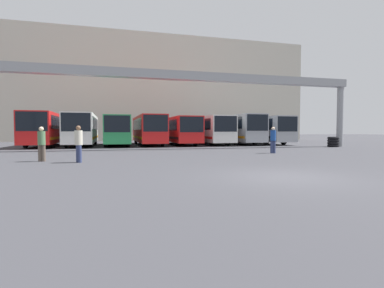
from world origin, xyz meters
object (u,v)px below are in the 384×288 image
Objects in this scene: bus_slot_0 at (47,128)px; bus_slot_4 at (178,129)px; bus_slot_3 at (148,129)px; pedestrian_mid_left at (273,139)px; bus_slot_2 at (116,129)px; pedestrian_near_center at (79,143)px; pedestrian_mid_right at (42,143)px; bus_slot_1 at (82,128)px; bus_slot_6 at (233,128)px; bus_slot_5 at (208,129)px; bus_slot_7 at (262,129)px; tire_stack at (333,142)px.

bus_slot_0 is 1.00× the size of bus_slot_4.
bus_slot_3 is 6.51× the size of pedestrian_mid_left.
bus_slot_2 is 5.67× the size of pedestrian_near_center.
bus_slot_1 is at bearing -85.99° from pedestrian_mid_right.
bus_slot_2 is 5.83× the size of pedestrian_mid_right.
pedestrian_mid_left is at bearing -46.89° from bus_slot_1.
bus_slot_0 reaches higher than bus_slot_1.
bus_slot_0 is 1.18× the size of bus_slot_2.
bus_slot_6 reaches higher than pedestrian_mid_left.
bus_slot_5 reaches higher than bus_slot_2.
bus_slot_4 is 1.09× the size of bus_slot_7.
bus_slot_0 is 6.86× the size of pedestrian_mid_right.
bus_slot_5 is 20.70m from pedestrian_near_center.
bus_slot_7 is (16.82, 0.41, 0.07)m from bus_slot_2.
bus_slot_5 reaches higher than pedestrian_mid_right.
pedestrian_near_center reaches higher than pedestrian_mid_right.
bus_slot_6 is at bearing -130.36° from pedestrian_mid_right.
bus_slot_1 is 16.82m from bus_slot_6.
bus_slot_2 is 0.85× the size of bus_slot_4.
bus_slot_7 is 9.06m from tire_stack.
bus_slot_3 is at bearing -0.59° from bus_slot_0.
bus_slot_2 is at bearing -175.17° from bus_slot_6.
bus_slot_6 is (3.36, 0.89, 0.11)m from bus_slot_5.
bus_slot_2 is 0.93× the size of bus_slot_7.
bus_slot_2 is at bearing -178.61° from bus_slot_7.
pedestrian_mid_left is 1.01× the size of pedestrian_near_center.
bus_slot_1 is 1.10× the size of bus_slot_5.
bus_slot_0 is 3.37m from bus_slot_1.
bus_slot_3 is at bearing -0.08° from bus_slot_1.
bus_slot_4 is (13.46, 0.01, -0.14)m from bus_slot_0.
bus_slot_0 is 6.62× the size of pedestrian_mid_left.
bus_slot_1 is 24.83m from tire_stack.
bus_slot_4 is 19.50m from pedestrian_near_center.
pedestrian_mid_left is 1.73× the size of tire_stack.
pedestrian_mid_left is (3.42, -14.53, -0.75)m from bus_slot_4.
bus_slot_6 is 24.05m from pedestrian_mid_right.
bus_slot_7 is 25.35m from pedestrian_near_center.
pedestrian_mid_left is at bearing -53.34° from bus_slot_2.
bus_slot_3 is at bearing 178.38° from bus_slot_7.
pedestrian_near_center is at bearing -107.38° from bus_slot_3.
bus_slot_0 is 23.55m from bus_slot_7.
pedestrian_mid_right is at bearing 17.21° from pedestrian_mid_left.
bus_slot_1 is 6.52× the size of pedestrian_mid_left.
bus_slot_3 is 13.46m from bus_slot_7.
bus_slot_1 is at bearing 179.92° from bus_slot_3.
bus_slot_0 reaches higher than bus_slot_4.
bus_slot_2 is 5.63× the size of pedestrian_mid_left.
bus_slot_5 is at bearing 116.22° from pedestrian_near_center.
bus_slot_0 is at bearing -179.31° from bus_slot_6.
pedestrian_mid_right is (-20.71, -15.90, -0.86)m from bus_slot_7.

